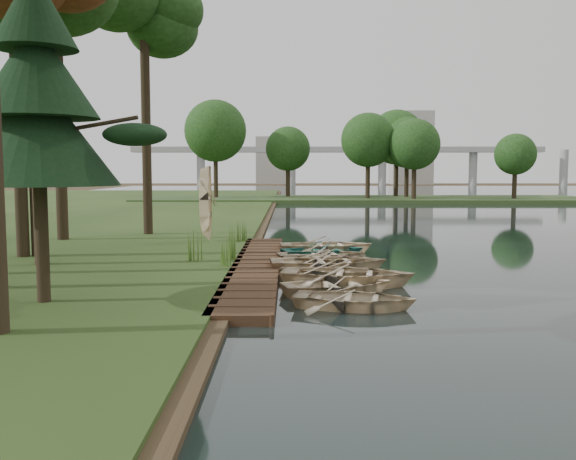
{
  "coord_description": "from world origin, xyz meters",
  "views": [
    {
      "loc": [
        -0.46,
        -21.83,
        3.49
      ],
      "look_at": [
        -0.51,
        -0.29,
        1.47
      ],
      "focal_mm": 40.0,
      "sensor_mm": 36.0,
      "label": 1
    }
  ],
  "objects_px": {
    "rowboat_0": "(354,296)",
    "pine_tree": "(37,99)",
    "boardwalk": "(256,267)",
    "rowboat_2": "(348,272)",
    "rowboat_1": "(338,283)",
    "stored_rowboat": "(209,233)"
  },
  "relations": [
    {
      "from": "boardwalk",
      "to": "rowboat_1",
      "type": "relative_size",
      "value": 5.03
    },
    {
      "from": "rowboat_0",
      "to": "stored_rowboat",
      "type": "height_order",
      "value": "stored_rowboat"
    },
    {
      "from": "rowboat_0",
      "to": "rowboat_1",
      "type": "relative_size",
      "value": 0.97
    },
    {
      "from": "boardwalk",
      "to": "rowboat_0",
      "type": "height_order",
      "value": "rowboat_0"
    },
    {
      "from": "rowboat_1",
      "to": "stored_rowboat",
      "type": "xyz_separation_m",
      "value": [
        -5.01,
        11.19,
        0.27
      ]
    },
    {
      "from": "boardwalk",
      "to": "stored_rowboat",
      "type": "distance_m",
      "value": 7.38
    },
    {
      "from": "boardwalk",
      "to": "rowboat_2",
      "type": "relative_size",
      "value": 4.03
    },
    {
      "from": "rowboat_0",
      "to": "rowboat_2",
      "type": "relative_size",
      "value": 0.77
    },
    {
      "from": "rowboat_1",
      "to": "stored_rowboat",
      "type": "height_order",
      "value": "stored_rowboat"
    },
    {
      "from": "rowboat_1",
      "to": "pine_tree",
      "type": "xyz_separation_m",
      "value": [
        -7.34,
        -2.21,
        4.78
      ]
    },
    {
      "from": "boardwalk",
      "to": "rowboat_1",
      "type": "bearing_deg",
      "value": -59.56
    },
    {
      "from": "boardwalk",
      "to": "rowboat_2",
      "type": "distance_m",
      "value": 4.12
    },
    {
      "from": "rowboat_2",
      "to": "boardwalk",
      "type": "bearing_deg",
      "value": 53.2
    },
    {
      "from": "pine_tree",
      "to": "rowboat_0",
      "type": "bearing_deg",
      "value": 2.69
    },
    {
      "from": "rowboat_2",
      "to": "pine_tree",
      "type": "relative_size",
      "value": 0.5
    },
    {
      "from": "pine_tree",
      "to": "rowboat_1",
      "type": "bearing_deg",
      "value": 16.76
    },
    {
      "from": "rowboat_1",
      "to": "boardwalk",
      "type": "bearing_deg",
      "value": 14.72
    },
    {
      "from": "boardwalk",
      "to": "rowboat_2",
      "type": "xyz_separation_m",
      "value": [
        2.87,
        -2.94,
        0.31
      ]
    },
    {
      "from": "boardwalk",
      "to": "stored_rowboat",
      "type": "relative_size",
      "value": 4.75
    },
    {
      "from": "stored_rowboat",
      "to": "rowboat_0",
      "type": "bearing_deg",
      "value": -159.46
    },
    {
      "from": "rowboat_1",
      "to": "stored_rowboat",
      "type": "relative_size",
      "value": 0.94
    },
    {
      "from": "rowboat_0",
      "to": "pine_tree",
      "type": "bearing_deg",
      "value": 104.99
    }
  ]
}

